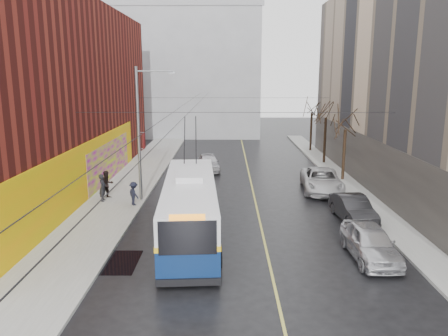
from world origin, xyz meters
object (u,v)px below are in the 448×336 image
(following_car, at_px, (208,162))
(pedestrian_a, at_px, (103,188))
(tree_mid, at_px, (326,109))
(pedestrian_b, at_px, (107,185))
(parked_car_a, at_px, (370,242))
(parked_car_c, at_px, (322,180))
(parked_car_b, at_px, (353,209))
(streetlight_pole, at_px, (141,131))
(tree_near, at_px, (346,120))
(pedestrian_c, at_px, (134,193))
(trolleybus, at_px, (190,207))
(tree_far, at_px, (312,106))

(following_car, bearing_deg, pedestrian_a, -130.56)
(tree_mid, height_order, pedestrian_b, tree_mid)
(parked_car_a, distance_m, parked_car_c, 12.14)
(following_car, relative_size, pedestrian_a, 2.46)
(parked_car_b, bearing_deg, streetlight_pole, 158.91)
(streetlight_pole, bearing_deg, tree_near, 21.62)
(tree_mid, bearing_deg, pedestrian_c, -137.26)
(pedestrian_a, bearing_deg, parked_car_c, -82.57)
(parked_car_c, xyz_separation_m, pedestrian_c, (-13.07, -4.08, 0.09))
(trolleybus, relative_size, pedestrian_c, 8.10)
(parked_car_a, bearing_deg, trolleybus, 160.44)
(parked_car_a, xyz_separation_m, pedestrian_a, (-15.04, 8.97, 0.27))
(parked_car_c, relative_size, pedestrian_c, 3.86)
(pedestrian_b, bearing_deg, parked_car_a, -81.44)
(parked_car_b, distance_m, parked_car_c, 6.73)
(tree_mid, distance_m, parked_car_a, 22.98)
(streetlight_pole, relative_size, following_car, 1.98)
(tree_near, relative_size, tree_far, 0.97)
(streetlight_pole, distance_m, pedestrian_b, 4.52)
(trolleybus, height_order, pedestrian_a, trolleybus)
(following_car, height_order, pedestrian_c, pedestrian_c)
(tree_near, relative_size, pedestrian_c, 4.14)
(tree_near, bearing_deg, streetlight_pole, -158.38)
(tree_far, distance_m, parked_car_c, 17.94)
(streetlight_pole, xyz_separation_m, tree_near, (15.14, 6.00, 0.13))
(streetlight_pole, distance_m, pedestrian_c, 4.16)
(tree_near, height_order, pedestrian_b, tree_near)
(trolleybus, xyz_separation_m, pedestrian_c, (-4.09, 5.17, -0.71))
(tree_far, distance_m, trolleybus, 29.06)
(parked_car_a, bearing_deg, tree_far, 83.53)
(tree_mid, relative_size, trolleybus, 0.53)
(pedestrian_a, bearing_deg, parked_car_b, -106.89)
(following_car, bearing_deg, pedestrian_b, -131.98)
(parked_car_c, distance_m, pedestrian_c, 13.69)
(tree_near, distance_m, following_car, 12.45)
(tree_mid, relative_size, following_car, 1.47)
(trolleybus, distance_m, following_car, 16.27)
(tree_far, distance_m, pedestrian_c, 26.70)
(parked_car_b, relative_size, parked_car_c, 0.76)
(pedestrian_a, bearing_deg, tree_near, -74.40)
(tree_near, bearing_deg, tree_mid, 90.00)
(tree_mid, height_order, pedestrian_a, tree_mid)
(pedestrian_b, bearing_deg, pedestrian_c, -85.39)
(tree_near, height_order, parked_car_c, tree_near)
(tree_far, bearing_deg, following_car, -137.31)
(pedestrian_c, bearing_deg, parked_car_c, -112.34)
(tree_mid, xyz_separation_m, pedestrian_c, (-15.50, -14.33, -4.33))
(tree_far, height_order, parked_car_a, tree_far)
(streetlight_pole, height_order, tree_far, streetlight_pole)
(streetlight_pole, xyz_separation_m, tree_mid, (15.14, 13.00, 0.41))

